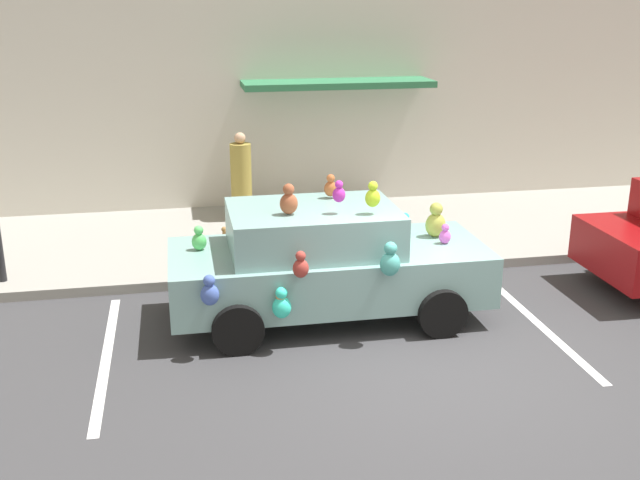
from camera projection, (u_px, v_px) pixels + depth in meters
ground_plane at (435, 367)px, 8.90m from camera, size 60.00×60.00×0.00m
sidewalk at (343, 234)px, 13.54m from camera, size 24.00×4.00×0.15m
storefront_building at (320, 46)px, 14.57m from camera, size 24.00×1.25×6.40m
parking_stripe_front at (535, 321)px, 10.15m from camera, size 0.12×3.60×0.01m
parking_stripe_rear at (106, 357)px, 9.15m from camera, size 0.12×3.60×0.01m
plush_covered_car at (325, 262)px, 10.03m from camera, size 4.18×2.04×1.98m
teddy_bear_on_sidewalk at (229, 245)px, 11.90m from camera, size 0.30×0.25×0.56m
pedestrian_near_shopfront at (241, 180)px, 13.97m from camera, size 0.39×0.39×1.62m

